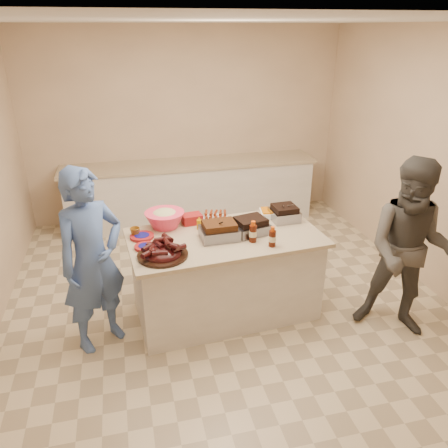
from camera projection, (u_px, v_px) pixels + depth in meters
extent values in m
cube|color=#47230F|center=(219.00, 238.00, 4.06)|extent=(0.36, 0.27, 0.11)
cube|color=black|center=(250.00, 233.00, 4.17)|extent=(0.37, 0.33, 0.10)
cube|color=gray|center=(284.00, 220.00, 4.45)|extent=(0.28, 0.28, 0.11)
cylinder|color=silver|center=(216.00, 220.00, 4.45)|extent=(0.35, 0.35, 0.05)
cube|color=#D17307|center=(274.00, 216.00, 4.54)|extent=(0.32, 0.25, 0.08)
cylinder|color=#3E1207|center=(253.00, 241.00, 4.00)|extent=(0.07, 0.07, 0.20)
cylinder|color=#3E1207|center=(272.00, 246.00, 3.92)|extent=(0.07, 0.07, 0.19)
cylinder|color=#D99704|center=(199.00, 229.00, 4.25)|extent=(0.05, 0.05, 0.13)
imported|color=silver|center=(209.00, 226.00, 4.32)|extent=(0.13, 0.05, 0.12)
cylinder|color=maroon|center=(142.00, 238.00, 4.07)|extent=(0.24, 0.24, 0.03)
cylinder|color=maroon|center=(145.00, 248.00, 3.88)|extent=(0.20, 0.20, 0.03)
imported|color=brown|center=(135.00, 236.00, 4.10)|extent=(0.10, 0.09, 0.09)
cube|color=maroon|center=(192.00, 223.00, 4.38)|extent=(0.21, 0.17, 0.10)
imported|color=#4765A8|center=(104.00, 339.00, 4.06)|extent=(1.42, 1.73, 0.40)
imported|color=#504C48|center=(395.00, 327.00, 4.22)|extent=(1.62, 1.85, 0.64)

